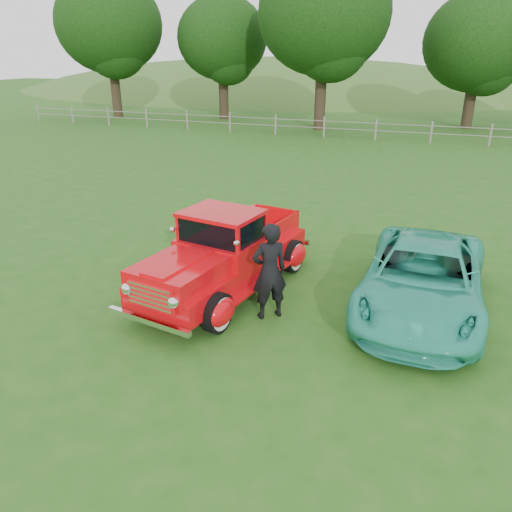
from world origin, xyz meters
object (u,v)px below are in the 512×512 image
(tree_near_west, at_px, (324,14))
(man, at_px, (269,271))
(tree_mid_west, at_px, (222,38))
(red_pickup, at_px, (224,255))
(tree_near_east, at_px, (479,42))
(tree_far_west, at_px, (109,25))
(teal_sedan, at_px, (423,279))

(tree_near_west, relative_size, man, 5.48)
(tree_mid_west, relative_size, red_pickup, 1.62)
(tree_near_east, bearing_deg, tree_far_west, -173.16)
(tree_mid_west, relative_size, tree_near_west, 0.81)
(tree_near_east, bearing_deg, man, -98.35)
(red_pickup, bearing_deg, tree_near_east, 88.90)
(tree_near_west, distance_m, man, 25.59)
(tree_near_west, bearing_deg, tree_near_east, 23.96)
(tree_near_east, xyz_separation_m, teal_sedan, (-1.45, -27.17, -4.57))
(red_pickup, relative_size, man, 2.74)
(tree_near_east, distance_m, man, 29.07)
(tree_near_west, bearing_deg, tree_mid_west, 159.44)
(tree_mid_west, relative_size, man, 4.45)
(tree_near_west, relative_size, red_pickup, 2.00)
(tree_mid_west, height_order, man, tree_mid_west)
(red_pickup, xyz_separation_m, teal_sedan, (3.98, 0.49, -0.12))
(tree_far_west, relative_size, teal_sedan, 2.04)
(tree_far_west, relative_size, tree_near_west, 0.95)
(tree_near_east, distance_m, teal_sedan, 27.59)
(tree_near_west, height_order, teal_sedan, tree_near_west)
(tree_near_west, distance_m, teal_sedan, 25.13)
(tree_mid_west, distance_m, tree_near_west, 8.63)
(tree_near_east, xyz_separation_m, man, (-4.18, -28.45, -4.30))
(tree_mid_west, xyz_separation_m, tree_near_west, (8.00, -3.00, 1.25))
(tree_mid_west, relative_size, tree_near_east, 1.02)
(tree_near_east, bearing_deg, tree_near_west, -156.04)
(red_pickup, bearing_deg, teal_sedan, 17.02)
(red_pickup, height_order, man, man)
(tree_far_west, height_order, red_pickup, tree_far_west)
(tree_far_west, distance_m, tree_near_west, 16.03)
(tree_far_west, distance_m, tree_mid_west, 8.30)
(man, bearing_deg, red_pickup, -71.98)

